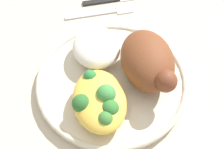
# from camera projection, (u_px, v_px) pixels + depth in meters

# --- Properties ---
(ground_plane) EXTENTS (2.00, 2.00, 0.00)m
(ground_plane) POSITION_uv_depth(u_px,v_px,m) (112.00, 84.00, 0.53)
(ground_plane) COLOR beige
(plate) EXTENTS (0.26, 0.26, 0.02)m
(plate) POSITION_uv_depth(u_px,v_px,m) (112.00, 81.00, 0.52)
(plate) COLOR beige
(plate) RESTS_ON ground_plane
(roasted_chicken) EXTENTS (0.13, 0.08, 0.07)m
(roasted_chicken) POSITION_uv_depth(u_px,v_px,m) (149.00, 63.00, 0.49)
(roasted_chicken) COLOR brown
(roasted_chicken) RESTS_ON plate
(rice_pile) EXTENTS (0.09, 0.08, 0.04)m
(rice_pile) POSITION_uv_depth(u_px,v_px,m) (97.00, 47.00, 0.52)
(rice_pile) COLOR white
(rice_pile) RESTS_ON plate
(mac_cheese_with_broccoli) EXTENTS (0.11, 0.08, 0.05)m
(mac_cheese_with_broccoli) POSITION_uv_depth(u_px,v_px,m) (99.00, 100.00, 0.46)
(mac_cheese_with_broccoli) COLOR #EFC147
(mac_cheese_with_broccoli) RESTS_ON plate
(fork) EXTENTS (0.02, 0.14, 0.01)m
(fork) POSITION_uv_depth(u_px,v_px,m) (103.00, 12.00, 0.63)
(fork) COLOR #B2B2B7
(fork) RESTS_ON ground_plane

